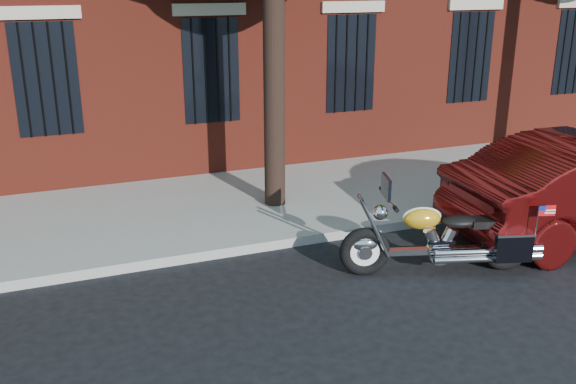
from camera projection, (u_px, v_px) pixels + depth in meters
name	position (u px, v px, depth m)	size (l,w,h in m)	color
ground	(315.00, 286.00, 8.59)	(120.00, 120.00, 0.00)	black
curb	(279.00, 243.00, 9.79)	(40.00, 0.16, 0.15)	gray
sidewalk	(242.00, 204.00, 11.44)	(40.00, 3.60, 0.15)	gray
motorcycle	(447.00, 241.00, 8.82)	(2.64, 1.33, 1.42)	black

